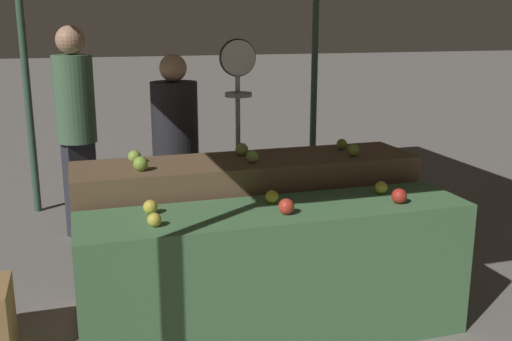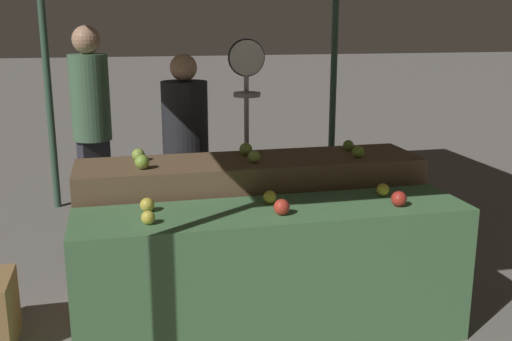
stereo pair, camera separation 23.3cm
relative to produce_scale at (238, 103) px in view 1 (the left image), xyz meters
name	(u,v)px [view 1 (the left image)]	position (x,y,z in m)	size (l,w,h in m)	color
ground_plane	(277,338)	(-0.12, -1.24, -1.24)	(60.00, 60.00, 0.00)	slate
display_counter_front	(277,275)	(-0.12, -1.24, -0.83)	(2.22, 0.55, 0.81)	#4C7A4C
display_counter_back	(248,229)	(-0.12, -0.64, -0.76)	(2.22, 0.55, 0.96)	brown
apple_front_0	(154,220)	(-0.82, -1.35, -0.39)	(0.07, 0.07, 0.07)	gold
apple_front_1	(286,206)	(-0.11, -1.36, -0.39)	(0.09, 0.09, 0.09)	red
apple_front_2	(399,196)	(0.58, -1.36, -0.39)	(0.09, 0.09, 0.09)	#B72D23
apple_front_3	(150,207)	(-0.81, -1.14, -0.39)	(0.08, 0.08, 0.08)	gold
apple_front_4	(271,197)	(-0.12, -1.14, -0.39)	(0.08, 0.08, 0.08)	gold
apple_front_5	(381,187)	(0.58, -1.15, -0.39)	(0.08, 0.08, 0.08)	gold
apple_back_0	(141,164)	(-0.81, -0.76, -0.24)	(0.09, 0.09, 0.09)	#84AD3D
apple_back_1	(252,157)	(-0.11, -0.75, -0.24)	(0.08, 0.08, 0.08)	#8EB247
apple_back_2	(353,150)	(0.58, -0.76, -0.24)	(0.08, 0.08, 0.08)	#7AA338
apple_back_3	(134,157)	(-0.83, -0.53, -0.24)	(0.08, 0.08, 0.08)	#8EB247
apple_back_4	(242,149)	(-0.12, -0.53, -0.24)	(0.09, 0.09, 0.09)	#8EB247
apple_back_5	(342,144)	(0.60, -0.54, -0.24)	(0.08, 0.08, 0.08)	#7AA338
produce_scale	(238,103)	(0.00, 0.00, 0.00)	(0.28, 0.20, 1.71)	#99999E
person_vendor_at_scale	(175,142)	(-0.43, 0.28, -0.33)	(0.48, 0.48, 1.59)	#2D2D38
person_customer_left	(76,116)	(-1.16, 0.93, -0.18)	(0.44, 0.44, 1.80)	#2D2D38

